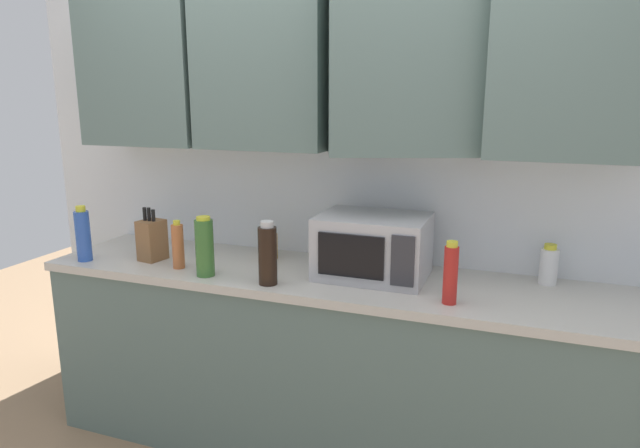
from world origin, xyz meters
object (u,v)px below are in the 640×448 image
(bottle_white_jar, at_px, (549,265))
(bottle_soy_dark, at_px, (268,254))
(bottle_spice_jar, at_px, (178,246))
(microwave, at_px, (373,246))
(bottle_amber_vinegar, at_px, (271,245))
(knife_block, at_px, (152,240))
(bottle_blue_cleaner, at_px, (83,235))
(bottle_green_oil, at_px, (205,247))
(bottle_red_sauce, at_px, (451,274))

(bottle_white_jar, bearing_deg, bottle_soy_dark, -159.61)
(bottle_spice_jar, relative_size, bottle_white_jar, 1.29)
(microwave, xyz_separation_m, bottle_amber_vinegar, (-0.55, 0.10, -0.07))
(knife_block, relative_size, bottle_spice_jar, 1.15)
(bottle_blue_cleaner, xyz_separation_m, bottle_amber_vinegar, (0.85, 0.35, -0.06))
(knife_block, bearing_deg, bottle_white_jar, 8.98)
(bottle_blue_cleaner, bearing_deg, bottle_green_oil, 0.26)
(bottle_blue_cleaner, bearing_deg, bottle_white_jar, 11.06)
(bottle_blue_cleaner, relative_size, bottle_white_jar, 1.54)
(bottle_spice_jar, xyz_separation_m, bottle_soy_dark, (0.50, -0.06, 0.02))
(knife_block, height_order, bottle_soy_dark, bottle_soy_dark)
(microwave, height_order, bottle_green_oil, microwave)
(bottle_spice_jar, distance_m, bottle_blue_cleaner, 0.51)
(bottle_green_oil, height_order, bottle_amber_vinegar, bottle_green_oil)
(bottle_green_oil, bearing_deg, knife_block, 161.70)
(bottle_blue_cleaner, xyz_separation_m, bottle_red_sauce, (1.77, 0.03, -0.01))
(bottle_green_oil, xyz_separation_m, bottle_red_sauce, (1.08, 0.03, -0.01))
(bottle_amber_vinegar, height_order, bottle_red_sauce, bottle_red_sauce)
(knife_block, xyz_separation_m, bottle_spice_jar, (0.20, -0.07, 0.01))
(bottle_green_oil, bearing_deg, bottle_white_jar, 15.95)
(bottle_soy_dark, distance_m, bottle_white_jar, 1.21)
(bottle_spice_jar, distance_m, bottle_soy_dark, 0.50)
(bottle_spice_jar, xyz_separation_m, bottle_amber_vinegar, (0.34, 0.29, -0.04))
(bottle_green_oil, height_order, bottle_soy_dark, bottle_soy_dark)
(microwave, bearing_deg, bottle_amber_vinegar, 170.10)
(bottle_red_sauce, bearing_deg, bottle_green_oil, -178.35)
(bottle_green_oil, bearing_deg, microwave, 19.56)
(bottle_blue_cleaner, height_order, bottle_green_oil, bottle_blue_cleaner)
(microwave, distance_m, bottle_green_oil, 0.76)
(bottle_amber_vinegar, bearing_deg, bottle_red_sauce, -19.02)
(bottle_soy_dark, height_order, bottle_amber_vinegar, bottle_soy_dark)
(bottle_blue_cleaner, distance_m, bottle_green_oil, 0.69)
(bottle_white_jar, distance_m, bottle_red_sauce, 0.53)
(bottle_white_jar, bearing_deg, bottle_green_oil, -164.05)
(knife_block, relative_size, bottle_soy_dark, 0.95)
(bottle_white_jar, height_order, bottle_red_sauce, bottle_red_sauce)
(bottle_soy_dark, bearing_deg, bottle_amber_vinegar, 113.66)
(bottle_soy_dark, xyz_separation_m, bottle_amber_vinegar, (-0.16, 0.36, -0.07))
(bottle_amber_vinegar, bearing_deg, bottle_green_oil, -114.58)
(knife_block, distance_m, bottle_green_oil, 0.40)
(knife_block, bearing_deg, bottle_spice_jar, -19.47)
(bottle_soy_dark, bearing_deg, bottle_blue_cleaner, 179.78)
(bottle_white_jar, height_order, bottle_amber_vinegar, bottle_white_jar)
(microwave, xyz_separation_m, bottle_white_jar, (0.74, 0.16, -0.06))
(knife_block, relative_size, bottle_green_oil, 0.97)
(microwave, relative_size, bottle_white_jar, 2.69)
(bottle_red_sauce, bearing_deg, knife_block, 176.31)
(bottle_green_oil, relative_size, bottle_soy_dark, 0.98)
(microwave, relative_size, bottle_red_sauce, 1.90)
(bottle_spice_jar, distance_m, bottle_amber_vinegar, 0.45)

